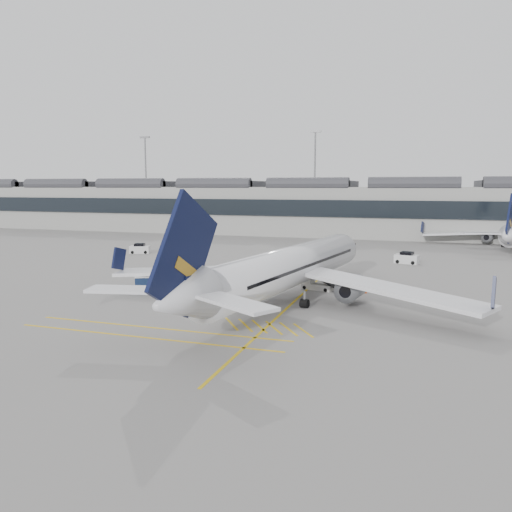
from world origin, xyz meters
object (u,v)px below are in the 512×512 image
(pushback_tug, at_px, (173,280))
(ramp_agent_b, at_px, (258,283))
(ramp_agent_a, at_px, (268,279))
(baggage_cart_a, at_px, (253,281))
(belt_loader, at_px, (317,285))
(airliner_main, at_px, (288,268))

(pushback_tug, bearing_deg, ramp_agent_b, 22.89)
(ramp_agent_b, xyz_separation_m, pushback_tug, (-9.87, -0.88, -0.11))
(ramp_agent_a, bearing_deg, baggage_cart_a, -141.43)
(ramp_agent_b, bearing_deg, ramp_agent_a, -122.14)
(ramp_agent_a, bearing_deg, belt_loader, -24.14)
(airliner_main, distance_m, ramp_agent_b, 6.39)
(belt_loader, relative_size, baggage_cart_a, 2.33)
(ramp_agent_a, bearing_deg, ramp_agent_b, -127.67)
(airliner_main, height_order, baggage_cart_a, airliner_main)
(baggage_cart_a, distance_m, ramp_agent_b, 0.61)
(ramp_agent_a, height_order, ramp_agent_b, same)
(ramp_agent_a, xyz_separation_m, pushback_tug, (-10.33, -3.02, -0.11))
(baggage_cart_a, bearing_deg, airliner_main, -30.49)
(baggage_cart_a, xyz_separation_m, ramp_agent_a, (1.06, 2.17, -0.13))
(ramp_agent_b, relative_size, pushback_tug, 0.51)
(ramp_agent_b, bearing_deg, baggage_cart_a, -16.60)
(baggage_cart_a, bearing_deg, ramp_agent_a, 72.37)
(belt_loader, xyz_separation_m, baggage_cart_a, (-6.66, -2.29, 0.45))
(baggage_cart_a, distance_m, pushback_tug, 9.31)
(airliner_main, bearing_deg, ramp_agent_a, 132.21)
(airliner_main, relative_size, ramp_agent_a, 25.05)
(ramp_agent_a, bearing_deg, pushback_tug, 170.84)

